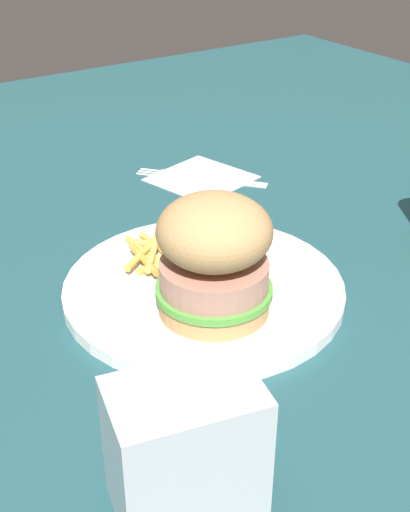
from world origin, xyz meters
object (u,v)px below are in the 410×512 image
fries_pile (162,254)px  napkin_dispenser (185,449)px  fork (200,176)px  sandwich (214,256)px  napkin (201,178)px  plate (205,289)px

fries_pile → napkin_dispenser: napkin_dispenser is taller
fries_pile → fork: bearing=-132.8°
sandwich → fries_pile: (-0.01, -0.10, -0.05)m
napkin → fork: bearing=-49.7°
sandwich → napkin_dispenser: bearing=50.7°
plate → fork: (-0.15, -0.23, -0.00)m
fries_pile → sandwich: bearing=86.2°
sandwich → fries_pile: bearing=-93.8°
plate → napkin_dispenser: size_ratio=2.83×
plate → fries_pile: fries_pile is taller
plate → sandwich: size_ratio=2.44×
napkin_dispenser → napkin: bearing=68.3°
napkin → fork: fork is taller
fries_pile → napkin: size_ratio=1.04×
napkin → fork: (0.00, -0.00, 0.00)m
fork → napkin_dispenser: (0.29, 0.42, 0.04)m
plate → napkin: 0.27m
napkin → fork: 0.00m
fries_pile → plate: bearing=99.0°
sandwich → napkin_dispenser: 0.20m
plate → fork: plate is taller
sandwich → fries_pile: size_ratio=0.95×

